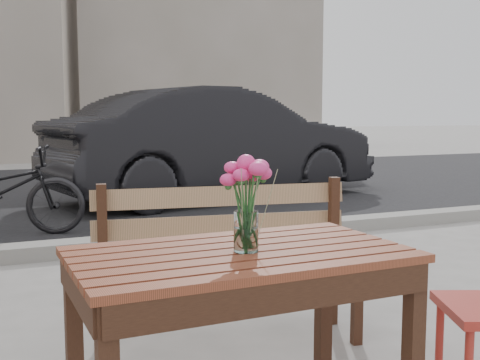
% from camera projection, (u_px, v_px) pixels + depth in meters
% --- Properties ---
extents(street, '(30.00, 8.12, 0.12)m').
position_uv_depth(street, '(64.00, 212.00, 6.81)').
color(street, black).
rests_on(street, ground).
extents(backdrop_buildings, '(15.50, 4.00, 8.00)m').
position_uv_depth(backdrop_buildings, '(17.00, 14.00, 14.98)').
color(backdrop_buildings, gray).
rests_on(backdrop_buildings, ground).
extents(main_table, '(1.13, 0.67, 0.69)m').
position_uv_depth(main_table, '(240.00, 283.00, 2.03)').
color(main_table, '#5C2E18').
rests_on(main_table, ground).
extents(main_bench, '(1.37, 0.59, 0.83)m').
position_uv_depth(main_bench, '(227.00, 242.00, 3.01)').
color(main_bench, olive).
rests_on(main_bench, ground).
extents(main_vase, '(0.18, 0.18, 0.32)m').
position_uv_depth(main_vase, '(246.00, 192.00, 1.98)').
color(main_vase, white).
rests_on(main_vase, main_table).
extents(parked_car, '(4.65, 2.36, 1.46)m').
position_uv_depth(parked_car, '(216.00, 144.00, 8.02)').
color(parked_car, black).
rests_on(parked_car, ground).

